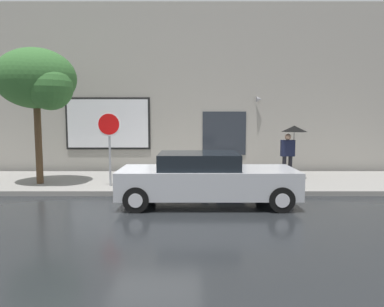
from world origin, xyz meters
TOP-DOWN VIEW (x-y plane):
  - ground_plane at (0.00, 0.00)m, footprint 60.00×60.00m
  - sidewalk at (0.00, 3.00)m, footprint 20.00×4.00m
  - building_facade at (-0.02, 5.50)m, footprint 20.00×0.67m
  - parked_car at (1.37, 0.04)m, footprint 4.67×1.88m
  - fire_hydrant at (1.64, 1.61)m, footprint 0.30×0.44m
  - pedestrian_with_umbrella at (4.55, 3.17)m, footprint 0.91×0.90m
  - street_tree at (-3.95, 2.22)m, footprint 2.60×2.21m
  - stop_sign at (-1.62, 1.82)m, footprint 0.76×0.10m

SIDE VIEW (x-z plane):
  - ground_plane at x=0.00m, z-range 0.00..0.00m
  - sidewalk at x=0.00m, z-range 0.00..0.15m
  - fire_hydrant at x=1.64m, z-range 0.14..0.96m
  - parked_car at x=1.37m, z-range 0.00..1.39m
  - pedestrian_with_umbrella at x=4.55m, z-range 0.68..2.59m
  - stop_sign at x=-1.62m, z-range 0.63..2.99m
  - building_facade at x=-0.02m, z-range -0.02..6.98m
  - street_tree at x=-3.95m, z-range 1.30..5.73m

